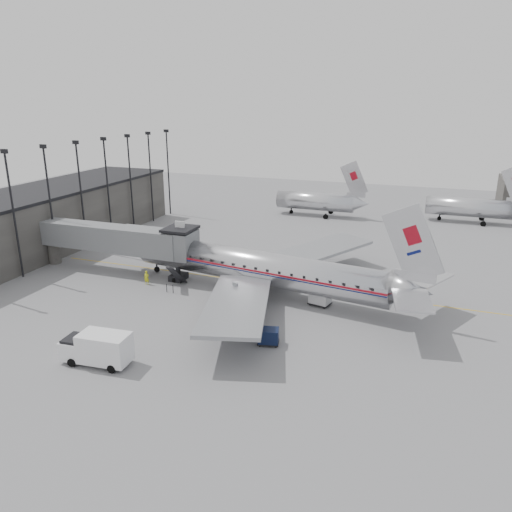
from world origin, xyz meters
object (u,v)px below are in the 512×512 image
Objects in this scene: ramp_worker at (147,278)px; baggage_cart_navy at (268,336)px; baggage_cart_white at (320,297)px; service_van at (97,348)px; airliner at (262,268)px.

baggage_cart_navy is at bearing -35.61° from ramp_worker.
ramp_worker reaches higher than baggage_cart_navy.
baggage_cart_white is at bearing -6.01° from ramp_worker.
service_van is at bearing -115.40° from baggage_cart_white.
baggage_cart_navy is 10.34m from baggage_cart_white.
ramp_worker is at bearing -163.30° from airliner.
airliner is at bearing 99.54° from baggage_cart_navy.
airliner reaches higher than baggage_cart_white.
airliner is at bearing -174.26° from baggage_cart_white.
baggage_cart_white is (2.28, 10.08, 0.11)m from baggage_cart_navy.
airliner is at bearing 63.80° from service_van.
baggage_cart_white is at bearing 1.08° from airliner.
service_van reaches higher than baggage_cart_navy.
service_van is 23.03m from baggage_cart_white.
baggage_cart_white is at bearing 64.31° from baggage_cart_navy.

